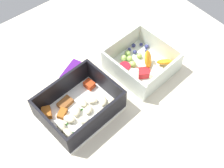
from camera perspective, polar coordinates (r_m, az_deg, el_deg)
The scene contains 4 objects.
table_surface at distance 74.75cm, azimuth 0.64°, elevation -1.31°, with size 80.00×80.00×2.00cm, color beige.
pasta_container at distance 68.79cm, azimuth -6.37°, elevation -4.55°, with size 18.41×14.93×6.74cm.
fruit_bowl at distance 76.57cm, azimuth 5.83°, elevation 4.00°, with size 15.75×16.24×6.17cm.
candy_bar at distance 77.37cm, azimuth -8.06°, elevation 2.60°, with size 7.00×2.40×1.20cm, color #51197A.
Camera 1 is at (-27.55, -32.17, 62.59)cm, focal length 46.93 mm.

